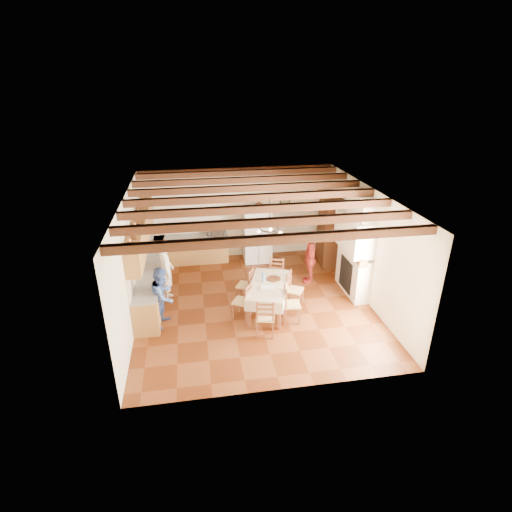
# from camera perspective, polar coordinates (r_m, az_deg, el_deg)

# --- Properties ---
(floor) EXTENTS (6.00, 6.50, 0.02)m
(floor) POSITION_cam_1_polar(r_m,az_deg,el_deg) (10.72, -0.26, -6.84)
(floor) COLOR #4F200A
(floor) RESTS_ON ground
(ceiling) EXTENTS (6.00, 6.50, 0.02)m
(ceiling) POSITION_cam_1_polar(r_m,az_deg,el_deg) (9.53, -0.30, 8.93)
(ceiling) COLOR silver
(ceiling) RESTS_ON ground
(wall_back) EXTENTS (6.00, 0.02, 3.00)m
(wall_back) POSITION_cam_1_polar(r_m,az_deg,el_deg) (13.05, -2.62, 6.22)
(wall_back) COLOR #F3E8C9
(wall_back) RESTS_ON ground
(wall_front) EXTENTS (6.00, 0.02, 3.00)m
(wall_front) POSITION_cam_1_polar(r_m,az_deg,el_deg) (7.21, 4.00, -9.69)
(wall_front) COLOR #F3E8C9
(wall_front) RESTS_ON ground
(wall_left) EXTENTS (0.02, 6.50, 3.00)m
(wall_left) POSITION_cam_1_polar(r_m,az_deg,el_deg) (10.03, -17.50, -0.60)
(wall_left) COLOR #F3E8C9
(wall_left) RESTS_ON ground
(wall_right) EXTENTS (0.02, 6.50, 3.00)m
(wall_right) POSITION_cam_1_polar(r_m,az_deg,el_deg) (10.89, 15.56, 1.61)
(wall_right) COLOR #F3E8C9
(wall_right) RESTS_ON ground
(ceiling_beams) EXTENTS (6.00, 6.30, 0.16)m
(ceiling_beams) POSITION_cam_1_polar(r_m,az_deg,el_deg) (9.55, -0.29, 8.35)
(ceiling_beams) COLOR #371F12
(ceiling_beams) RESTS_ON ground
(lower_cabinets_left) EXTENTS (0.60, 4.30, 0.86)m
(lower_cabinets_left) POSITION_cam_1_polar(r_m,az_deg,el_deg) (11.39, -14.70, -3.21)
(lower_cabinets_left) COLOR brown
(lower_cabinets_left) RESTS_ON ground
(lower_cabinets_back) EXTENTS (2.30, 0.60, 0.86)m
(lower_cabinets_back) POSITION_cam_1_polar(r_m,az_deg,el_deg) (13.05, -9.12, 0.91)
(lower_cabinets_back) COLOR brown
(lower_cabinets_back) RESTS_ON ground
(countertop_left) EXTENTS (0.62, 4.30, 0.04)m
(countertop_left) POSITION_cam_1_polar(r_m,az_deg,el_deg) (11.20, -14.94, -1.16)
(countertop_left) COLOR slate
(countertop_left) RESTS_ON lower_cabinets_left
(countertop_back) EXTENTS (2.34, 0.62, 0.04)m
(countertop_back) POSITION_cam_1_polar(r_m,az_deg,el_deg) (12.88, -9.25, 2.75)
(countertop_back) COLOR slate
(countertop_back) RESTS_ON lower_cabinets_back
(backsplash_left) EXTENTS (0.03, 4.30, 0.60)m
(backsplash_left) POSITION_cam_1_polar(r_m,az_deg,el_deg) (11.10, -16.58, 0.24)
(backsplash_left) COLOR silver
(backsplash_left) RESTS_ON ground
(backsplash_back) EXTENTS (2.30, 0.03, 0.60)m
(backsplash_back) POSITION_cam_1_polar(r_m,az_deg,el_deg) (13.04, -9.37, 4.51)
(backsplash_back) COLOR silver
(backsplash_back) RESTS_ON ground
(upper_cabinets) EXTENTS (0.35, 4.20, 0.70)m
(upper_cabinets) POSITION_cam_1_polar(r_m,az_deg,el_deg) (10.84, -16.14, 3.44)
(upper_cabinets) COLOR brown
(upper_cabinets) RESTS_ON ground
(fireplace) EXTENTS (0.56, 1.60, 2.80)m
(fireplace) POSITION_cam_1_polar(r_m,az_deg,el_deg) (10.98, 13.70, 1.44)
(fireplace) COLOR beige
(fireplace) RESTS_ON ground
(wall_picture) EXTENTS (0.34, 0.03, 0.42)m
(wall_picture) POSITION_cam_1_polar(r_m,az_deg,el_deg) (13.19, 4.13, 7.97)
(wall_picture) COLOR black
(wall_picture) RESTS_ON ground
(refrigerator) EXTENTS (0.88, 0.72, 1.75)m
(refrigerator) POSITION_cam_1_polar(r_m,az_deg,el_deg) (12.86, 0.16, 3.01)
(refrigerator) COLOR silver
(refrigerator) RESTS_ON floor
(hutch) EXTENTS (0.65, 1.28, 2.24)m
(hutch) POSITION_cam_1_polar(r_m,az_deg,el_deg) (12.84, 10.31, 3.74)
(hutch) COLOR #3C1D0E
(hutch) RESTS_ON floor
(dining_table) EXTENTS (1.41, 1.95, 0.77)m
(dining_table) POSITION_cam_1_polar(r_m,az_deg,el_deg) (10.08, 1.78, -4.45)
(dining_table) COLOR beige
(dining_table) RESTS_ON floor
(chandelier) EXTENTS (0.47, 0.47, 0.03)m
(chandelier) POSITION_cam_1_polar(r_m,az_deg,el_deg) (9.43, 1.91, 3.91)
(chandelier) COLOR black
(chandelier) RESTS_ON ground
(chair_left_near) EXTENTS (0.55, 0.56, 0.96)m
(chair_left_near) POSITION_cam_1_polar(r_m,az_deg,el_deg) (9.91, -2.04, -6.39)
(chair_left_near) COLOR brown
(chair_left_near) RESTS_ON floor
(chair_left_far) EXTENTS (0.55, 0.56, 0.96)m
(chair_left_far) POSITION_cam_1_polar(r_m,az_deg,el_deg) (10.63, -1.57, -4.11)
(chair_left_far) COLOR brown
(chair_left_far) RESTS_ON floor
(chair_right_near) EXTENTS (0.45, 0.47, 0.96)m
(chair_right_near) POSITION_cam_1_polar(r_m,az_deg,el_deg) (9.81, 5.16, -6.80)
(chair_right_near) COLOR brown
(chair_right_near) RESTS_ON floor
(chair_right_far) EXTENTS (0.56, 0.56, 0.96)m
(chair_right_far) POSITION_cam_1_polar(r_m,az_deg,el_deg) (10.45, 5.56, -4.77)
(chair_right_far) COLOR brown
(chair_right_far) RESTS_ON floor
(chair_end_near) EXTENTS (0.50, 0.49, 0.96)m
(chair_end_near) POSITION_cam_1_polar(r_m,az_deg,el_deg) (9.29, 1.34, -8.63)
(chair_end_near) COLOR brown
(chair_end_near) RESTS_ON floor
(chair_end_far) EXTENTS (0.53, 0.52, 0.96)m
(chair_end_far) POSITION_cam_1_polar(r_m,az_deg,el_deg) (11.09, 2.83, -2.86)
(chair_end_far) COLOR brown
(chair_end_far) RESTS_ON floor
(person_man) EXTENTS (0.45, 0.63, 1.63)m
(person_man) POSITION_cam_1_polar(r_m,az_deg,el_deg) (10.82, -12.68, -2.21)
(person_man) COLOR white
(person_man) RESTS_ON floor
(person_woman_blue) EXTENTS (0.80, 0.89, 1.50)m
(person_woman_blue) POSITION_cam_1_polar(r_m,az_deg,el_deg) (9.81, -13.15, -5.61)
(person_woman_blue) COLOR #3B549E
(person_woman_blue) RESTS_ON floor
(person_woman_red) EXTENTS (0.57, 0.92, 1.46)m
(person_woman_red) POSITION_cam_1_polar(r_m,az_deg,el_deg) (11.60, 7.71, -0.43)
(person_woman_red) COLOR #A52A22
(person_woman_red) RESTS_ON floor
(microwave) EXTENTS (0.60, 0.48, 0.29)m
(microwave) POSITION_cam_1_polar(r_m,az_deg,el_deg) (12.84, -5.75, 3.68)
(microwave) COLOR silver
(microwave) RESTS_ON countertop_back
(fridge_vase) EXTENTS (0.34, 0.34, 0.29)m
(fridge_vase) POSITION_cam_1_polar(r_m,az_deg,el_deg) (12.54, 0.43, 7.38)
(fridge_vase) COLOR #3C1D0E
(fridge_vase) RESTS_ON refrigerator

